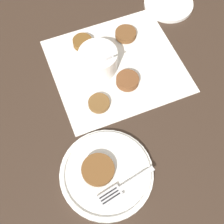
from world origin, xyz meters
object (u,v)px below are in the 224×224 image
Objects in this scene: fritter_on_plate at (98,170)px; extra_saucer at (168,4)px; serving_plate at (107,173)px; sauce_bowl at (98,61)px; fork at (121,189)px.

extra_saucer is (-0.43, -0.40, -0.02)m from fritter_on_plate.
serving_plate is at bearing 45.08° from extra_saucer.
serving_plate reaches higher than extra_saucer.
fork is at bearing 73.78° from sauce_bowl.
serving_plate is 2.86× the size of fritter_on_plate.
sauce_bowl is 0.36m from fork.
sauce_bowl is at bearing -110.96° from serving_plate.
extra_saucer is (-0.30, -0.12, -0.03)m from sauce_bowl.
serving_plate is at bearing 141.64° from fritter_on_plate.
serving_plate is 0.03m from fritter_on_plate.
extra_saucer is (-0.41, -0.42, -0.00)m from serving_plate.
extra_saucer is (-0.40, -0.47, -0.02)m from fork.
serving_plate is 1.47× the size of fork.
fork is (-0.01, 0.05, 0.01)m from serving_plate.
fritter_on_plate is 0.51× the size of fork.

